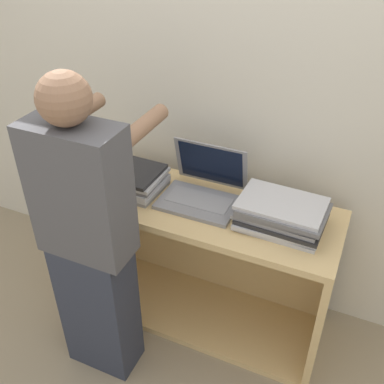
{
  "coord_description": "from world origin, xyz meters",
  "views": [
    {
      "loc": [
        0.7,
        -1.39,
        2.06
      ],
      "look_at": [
        0.0,
        0.18,
        0.89
      ],
      "focal_mm": 42.0,
      "sensor_mm": 36.0,
      "label": 1
    }
  ],
  "objects_px": {
    "laptop_open": "(203,190)",
    "laptop_stack_right": "(281,214)",
    "person": "(90,243)",
    "laptop_stack_left": "(126,177)"
  },
  "relations": [
    {
      "from": "laptop_open",
      "to": "laptop_stack_right",
      "type": "xyz_separation_m",
      "value": [
        0.41,
        -0.05,
        0.01
      ]
    },
    {
      "from": "laptop_stack_right",
      "to": "person",
      "type": "height_order",
      "value": "person"
    },
    {
      "from": "laptop_stack_right",
      "to": "person",
      "type": "bearing_deg",
      "value": -147.86
    },
    {
      "from": "laptop_stack_right",
      "to": "person",
      "type": "relative_size",
      "value": 0.26
    },
    {
      "from": "laptop_stack_left",
      "to": "laptop_open",
      "type": "bearing_deg",
      "value": 7.96
    },
    {
      "from": "laptop_stack_right",
      "to": "person",
      "type": "distance_m",
      "value": 0.86
    },
    {
      "from": "laptop_open",
      "to": "laptop_stack_left",
      "type": "height_order",
      "value": "laptop_open"
    },
    {
      "from": "laptop_stack_left",
      "to": "person",
      "type": "xyz_separation_m",
      "value": [
        0.09,
        -0.45,
        -0.06
      ]
    },
    {
      "from": "laptop_stack_right",
      "to": "laptop_stack_left",
      "type": "bearing_deg",
      "value": -179.77
    },
    {
      "from": "laptop_open",
      "to": "laptop_stack_right",
      "type": "bearing_deg",
      "value": -7.47
    }
  ]
}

